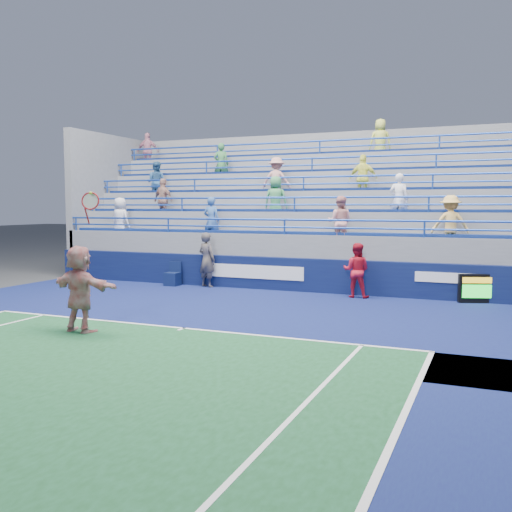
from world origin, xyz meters
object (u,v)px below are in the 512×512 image
at_px(line_judge, 207,260).
at_px(ball_girl, 356,270).
at_px(tennis_player, 80,289).
at_px(judge_chair, 173,278).
at_px(serve_speed_board, 480,289).

bearing_deg(line_judge, ball_girl, -166.37).
relative_size(tennis_player, line_judge, 1.64).
bearing_deg(ball_girl, judge_chair, -2.48).
height_order(tennis_player, line_judge, tennis_player).
bearing_deg(tennis_player, serve_speed_board, 42.77).
bearing_deg(serve_speed_board, line_judge, -179.23).
height_order(serve_speed_board, judge_chair, serve_speed_board).
relative_size(serve_speed_board, judge_chair, 1.42).
distance_m(line_judge, ball_girl, 5.28).
distance_m(serve_speed_board, judge_chair, 10.06).
relative_size(serve_speed_board, ball_girl, 0.71).
xyz_separation_m(serve_speed_board, line_judge, (-8.80, -0.12, 0.52)).
distance_m(serve_speed_board, tennis_player, 11.03).
bearing_deg(judge_chair, ball_girl, -0.58).
distance_m(judge_chair, ball_girl, 6.56).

